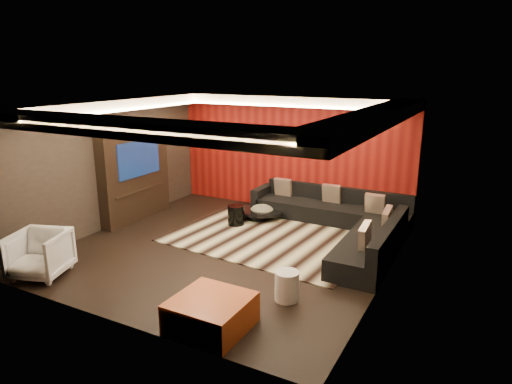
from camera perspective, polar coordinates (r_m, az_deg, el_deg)
The scene contains 26 objects.
floor at distance 9.01m, azimuth -3.50°, elevation -7.17°, with size 6.00×6.00×0.02m, color black.
ceiling at distance 8.35m, azimuth -3.82°, elevation 11.00°, with size 6.00×6.00×0.02m, color silver.
wall_back at distance 11.19m, azimuth 4.45°, elevation 4.81°, with size 6.00×0.02×2.80m, color black.
wall_left at distance 10.44m, azimuth -17.92°, elevation 3.34°, with size 0.02×6.00×2.80m, color black.
wall_right at distance 7.50m, azimuth 16.37°, elevation -1.06°, with size 0.02×6.00×2.80m, color black.
red_feature_wall at distance 11.15m, azimuth 4.36°, elevation 4.78°, with size 5.98×0.05×2.78m, color #6B0C0A.
soffit_back at distance 10.74m, azimuth 3.91°, elevation 11.32°, with size 6.00×0.60×0.22m, color silver.
soffit_front at distance 6.24m, azimuth -17.04°, elevation 7.80°, with size 6.00×0.60×0.22m, color silver.
soffit_left at distance 10.04m, azimuth -17.27°, elevation 10.40°, with size 0.60×4.80×0.22m, color silver.
soffit_right at distance 7.32m, azimuth 14.74°, elevation 8.99°, with size 0.60×4.80×0.22m, color silver.
cove_back at distance 10.44m, azimuth 3.13°, elevation 10.73°, with size 4.80×0.08×0.04m, color #FFD899.
cove_front at distance 6.49m, azimuth -14.87°, elevation 7.43°, with size 4.80×0.08×0.04m, color #FFD899.
cove_left at distance 9.81m, azimuth -15.79°, elevation 9.88°, with size 0.08×4.80×0.04m, color #FFD899.
cove_right at distance 7.41m, azimuth 12.11°, elevation 8.52°, with size 0.08×4.80×0.04m, color #FFD899.
tv_surround at distance 10.80m, azimuth -14.94°, elevation 2.33°, with size 0.30×2.00×2.20m, color black.
tv_screen at distance 10.63m, azimuth -14.43°, elevation 4.08°, with size 0.04×1.30×0.80m, color black.
tv_shelf at distance 10.79m, azimuth -14.17°, elevation 0.18°, with size 0.04×1.60×0.04m, color black.
rug at distance 9.58m, azimuth 2.08°, elevation -5.63°, with size 4.00×3.00×0.02m, color #C5BD90.
coffee_table at distance 10.61m, azimuth 0.08°, elevation -2.86°, with size 1.22×1.22×0.21m, color black.
drum_stool at distance 10.23m, azimuth -2.51°, elevation -2.88°, with size 0.38×0.38×0.44m, color black.
striped_pouf at distance 10.70m, azimuth 0.76°, elevation -2.39°, with size 0.57×0.57×0.31m, color beige.
white_side_table at distance 7.08m, azimuth 3.88°, elevation -11.63°, with size 0.37×0.37×0.46m, color silver.
orange_ottoman at distance 6.41m, azimuth -5.65°, elevation -14.86°, with size 0.99×0.99×0.44m, color #994D13.
armchair at distance 8.57m, azimuth -25.44°, elevation -7.03°, with size 0.84×0.86×0.79m, color silver.
sectional_sofa at distance 9.86m, azimuth 10.90°, elevation -3.73°, with size 3.65×3.50×0.75m.
throw_pillows at distance 9.78m, azimuth 11.04°, elevation -1.69°, with size 3.05×2.72×0.50m.
Camera 1 is at (4.38, -7.08, 3.44)m, focal length 32.00 mm.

